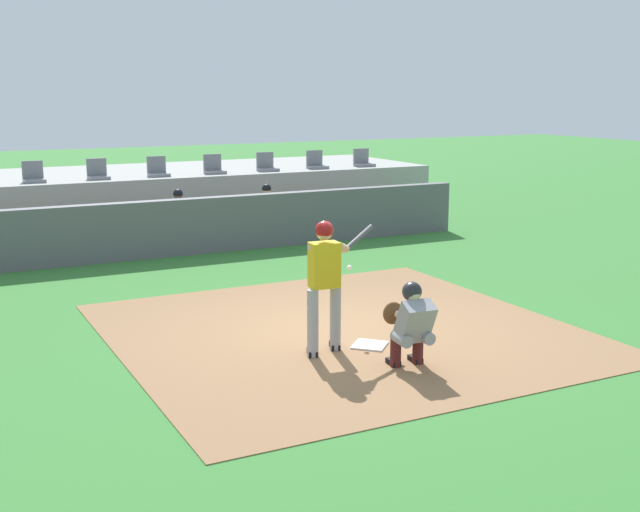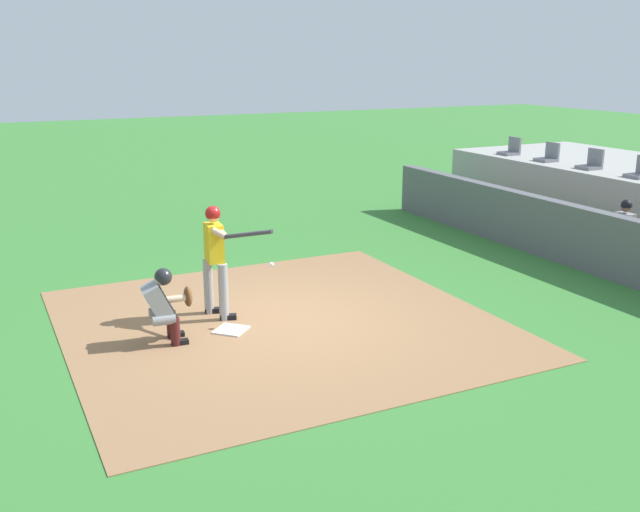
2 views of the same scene
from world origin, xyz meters
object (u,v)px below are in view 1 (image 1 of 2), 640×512
dugout_player_0 (181,217)px  dugout_player_1 (269,211)px  stadium_seat_7 (316,163)px  stadium_seat_6 (267,166)px  stadium_seat_3 (98,173)px  home_plate (370,345)px  stadium_seat_4 (158,171)px  batter_at_plate (326,278)px  stadium_seat_8 (363,161)px  catcher_crouched (410,322)px  stadium_seat_5 (214,168)px  stadium_seat_2 (34,176)px

dugout_player_0 → dugout_player_1: same height
dugout_player_0 → stadium_seat_7: (4.44, 2.03, 0.86)m
stadium_seat_7 → stadium_seat_6: bearing=180.0°
stadium_seat_3 → home_plate: bearing=-81.9°
home_plate → stadium_seat_4: size_ratio=0.92×
dugout_player_1 → stadium_seat_7: size_ratio=2.71×
stadium_seat_4 → dugout_player_1: bearing=-44.8°
home_plate → stadium_seat_3: (-1.44, 10.18, 1.51)m
batter_at_plate → stadium_seat_8: size_ratio=3.76×
stadium_seat_4 → stadium_seat_6: size_ratio=1.00×
batter_at_plate → stadium_seat_6: size_ratio=3.76×
home_plate → stadium_seat_7: bearing=66.9°
home_plate → batter_at_plate: (-0.67, 0.02, 1.01)m
stadium_seat_8 → catcher_crouched: bearing=-117.3°
dugout_player_1 → stadium_seat_5: 2.29m
home_plate → batter_at_plate: 1.22m
dugout_player_0 → stadium_seat_3: stadium_seat_3 is taller
dugout_player_1 → stadium_seat_2: stadium_seat_2 is taller
stadium_seat_2 → dugout_player_0: bearing=-36.1°
home_plate → batter_at_plate: batter_at_plate is taller
stadium_seat_3 → batter_at_plate: bearing=-85.7°
dugout_player_1 → stadium_seat_2: (-4.94, 2.03, 0.86)m
dugout_player_1 → stadium_seat_4: (-2.05, 2.03, 0.86)m
home_plate → stadium_seat_4: bearing=90.0°
stadium_seat_6 → dugout_player_0: bearing=-145.8°
stadium_seat_5 → dugout_player_0: bearing=-127.2°
home_plate → catcher_crouched: bearing=-89.3°
batter_at_plate → stadium_seat_8: stadium_seat_8 is taller
stadium_seat_2 → stadium_seat_3: bearing=0.0°
home_plate → dugout_player_1: (2.05, 8.14, 0.65)m
catcher_crouched → stadium_seat_4: stadium_seat_4 is taller
home_plate → dugout_player_0: 8.17m
home_plate → dugout_player_1: size_ratio=0.34×
stadium_seat_8 → home_plate: bearing=-119.6°
dugout_player_0 → stadium_seat_2: 3.56m
stadium_seat_3 → stadium_seat_8: 7.22m
stadium_seat_2 → stadium_seat_3: (1.44, 0.00, 0.00)m
batter_at_plate → dugout_player_0: bearing=86.0°
stadium_seat_4 → stadium_seat_8: same height
catcher_crouched → stadium_seat_6: size_ratio=4.21×
stadium_seat_3 → stadium_seat_4: (1.44, 0.00, 0.00)m
dugout_player_0 → stadium_seat_4: (0.10, 2.03, 0.86)m
stadium_seat_4 → stadium_seat_7: bearing=0.0°
stadium_seat_8 → stadium_seat_2: bearing=180.0°
catcher_crouched → stadium_seat_4: (-0.01, 11.15, 0.93)m
home_plate → stadium_seat_8: bearing=60.4°
batter_at_plate → stadium_seat_2: (-2.22, 10.16, 0.50)m
stadium_seat_3 → stadium_seat_6: bearing=0.0°
stadium_seat_2 → batter_at_plate: bearing=-77.7°
stadium_seat_7 → stadium_seat_8: bearing=0.0°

